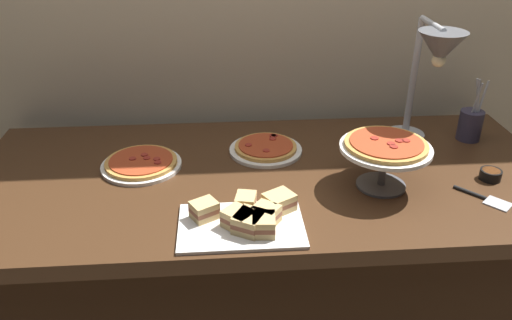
% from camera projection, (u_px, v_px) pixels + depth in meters
% --- Properties ---
extents(back_wall, '(4.40, 0.04, 2.40)m').
position_uv_depth(back_wall, '(254.00, 3.00, 1.89)').
color(back_wall, '#C6B593').
rests_on(back_wall, ground_plane).
extents(buffet_table, '(1.90, 0.84, 0.76)m').
position_uv_depth(buffet_table, '(265.00, 264.00, 1.83)').
color(buffet_table, '#422816').
rests_on(buffet_table, ground_plane).
extents(heat_lamp, '(0.15, 0.32, 0.44)m').
position_uv_depth(heat_lamp, '(435.00, 59.00, 1.62)').
color(heat_lamp, '#B7BABF').
rests_on(heat_lamp, buffet_table).
extents(pizza_plate_front, '(0.25, 0.25, 0.03)m').
position_uv_depth(pizza_plate_front, '(266.00, 148.00, 1.79)').
color(pizza_plate_front, white).
rests_on(pizza_plate_front, buffet_table).
extents(pizza_plate_center, '(0.26, 0.26, 0.03)m').
position_uv_depth(pizza_plate_center, '(141.00, 163.00, 1.69)').
color(pizza_plate_center, white).
rests_on(pizza_plate_center, buffet_table).
extents(pizza_plate_raised_stand, '(0.27, 0.27, 0.16)m').
position_uv_depth(pizza_plate_raised_stand, '(385.00, 150.00, 1.53)').
color(pizza_plate_raised_stand, '#595B60').
rests_on(pizza_plate_raised_stand, buffet_table).
extents(sandwich_platter, '(0.34, 0.22, 0.06)m').
position_uv_depth(sandwich_platter, '(248.00, 218.00, 1.39)').
color(sandwich_platter, white).
rests_on(sandwich_platter, buffet_table).
extents(sauce_cup_near, '(0.07, 0.07, 0.03)m').
position_uv_depth(sauce_cup_near, '(491.00, 174.00, 1.62)').
color(sauce_cup_near, black).
rests_on(sauce_cup_near, buffet_table).
extents(utensil_holder, '(0.08, 0.08, 0.23)m').
position_uv_depth(utensil_holder, '(471.00, 124.00, 1.85)').
color(utensil_holder, '#383347').
rests_on(utensil_holder, buffet_table).
extents(serving_spatula, '(0.14, 0.15, 0.01)m').
position_uv_depth(serving_spatula, '(484.00, 198.00, 1.52)').
color(serving_spatula, '#B7BABF').
rests_on(serving_spatula, buffet_table).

